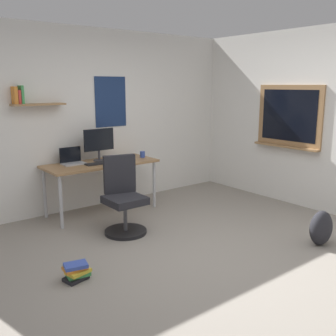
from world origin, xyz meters
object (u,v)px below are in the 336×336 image
at_px(office_chair, 123,200).
at_px(laptop, 72,160).
at_px(desk, 101,167).
at_px(keyboard, 99,163).
at_px(monitor_primary, 99,142).
at_px(book_stack_on_floor, 77,272).
at_px(coffee_mug, 142,154).
at_px(computer_mouse, 116,161).
at_px(backpack, 321,228).

bearing_deg(office_chair, laptop, 100.84).
xyz_separation_m(desk, keyboard, (-0.08, -0.08, 0.08)).
distance_m(office_chair, monitor_primary, 1.14).
distance_m(office_chair, book_stack_on_floor, 1.32).
bearing_deg(coffee_mug, monitor_primary, 167.84).
height_order(computer_mouse, backpack, computer_mouse).
bearing_deg(book_stack_on_floor, backpack, -20.58).
distance_m(monitor_primary, backpack, 3.12).
distance_m(monitor_primary, computer_mouse, 0.36).
bearing_deg(backpack, keyboard, 120.31).
distance_m(monitor_primary, keyboard, 0.34).
xyz_separation_m(desk, laptop, (-0.36, 0.16, 0.12)).
bearing_deg(monitor_primary, coffee_mug, -12.16).
height_order(laptop, backpack, laptop).
xyz_separation_m(office_chair, laptop, (-0.19, 1.01, 0.37)).
xyz_separation_m(monitor_primary, computer_mouse, (0.16, -0.19, -0.25)).
relative_size(keyboard, backpack, 0.92).
xyz_separation_m(laptop, computer_mouse, (0.56, -0.24, -0.04)).
distance_m(laptop, computer_mouse, 0.61).
bearing_deg(office_chair, backpack, -48.34).
bearing_deg(coffee_mug, office_chair, -136.21).
height_order(coffee_mug, book_stack_on_floor, coffee_mug).
xyz_separation_m(laptop, backpack, (1.74, -2.75, -0.58)).
bearing_deg(office_chair, keyboard, 83.77).
bearing_deg(monitor_primary, desk, -110.20).
distance_m(coffee_mug, book_stack_on_floor, 2.55).
bearing_deg(keyboard, backpack, -59.69).
relative_size(laptop, coffee_mug, 3.37).
xyz_separation_m(office_chair, backpack, (1.55, -1.74, -0.21)).
xyz_separation_m(keyboard, coffee_mug, (0.77, 0.05, 0.04)).
xyz_separation_m(keyboard, book_stack_on_floor, (-1.09, -1.55, -0.66)).
distance_m(office_chair, keyboard, 0.84).
distance_m(backpack, book_stack_on_floor, 2.74).
relative_size(desk, backpack, 3.92).
bearing_deg(computer_mouse, laptop, 156.81).
relative_size(keyboard, computer_mouse, 3.56).
distance_m(desk, office_chair, 0.90).
distance_m(laptop, backpack, 3.31).
height_order(keyboard, coffee_mug, coffee_mug).
height_order(desk, backpack, desk).
bearing_deg(office_chair, book_stack_on_floor, -142.21).
bearing_deg(keyboard, monitor_primary, 58.08).
xyz_separation_m(laptop, coffee_mug, (1.04, -0.19, -0.01)).
distance_m(computer_mouse, book_stack_on_floor, 2.17).
bearing_deg(backpack, coffee_mug, 105.27).
height_order(office_chair, coffee_mug, office_chair).
xyz_separation_m(laptop, keyboard, (0.28, -0.24, -0.04)).
height_order(office_chair, backpack, office_chair).
xyz_separation_m(office_chair, computer_mouse, (0.36, 0.77, 0.34)).
distance_m(desk, computer_mouse, 0.23).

